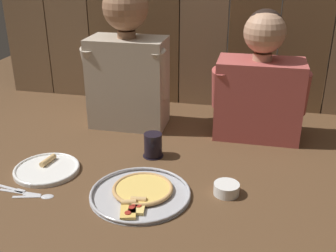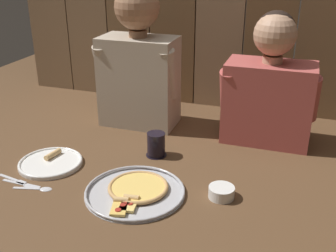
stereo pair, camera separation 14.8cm
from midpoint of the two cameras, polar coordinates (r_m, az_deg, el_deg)
ground_plane at (r=1.47m, az=-2.86°, el=-8.13°), size 3.20×3.20×0.00m
pizza_tray at (r=1.41m, az=-6.84°, el=-9.27°), size 0.34×0.34×0.03m
dinner_plate at (r=1.63m, az=-19.10°, el=-5.75°), size 0.24×0.24×0.03m
drinking_glass at (r=1.63m, az=-4.69°, el=-2.76°), size 0.08×0.08×0.10m
dipping_bowl at (r=1.41m, az=5.18°, el=-8.74°), size 0.09×0.09×0.04m
table_fork at (r=1.57m, az=-23.70°, el=-8.04°), size 0.13×0.04×0.01m
table_knife at (r=1.53m, az=-22.63°, el=-8.64°), size 0.16×0.02×0.01m
table_spoon at (r=1.48m, az=-20.17°, el=-9.23°), size 0.14×0.06×0.01m
diner_left at (r=1.86m, az=-7.99°, el=9.17°), size 0.38×0.21×0.64m
diner_right at (r=1.77m, az=10.41°, el=5.95°), size 0.40×0.21×0.55m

